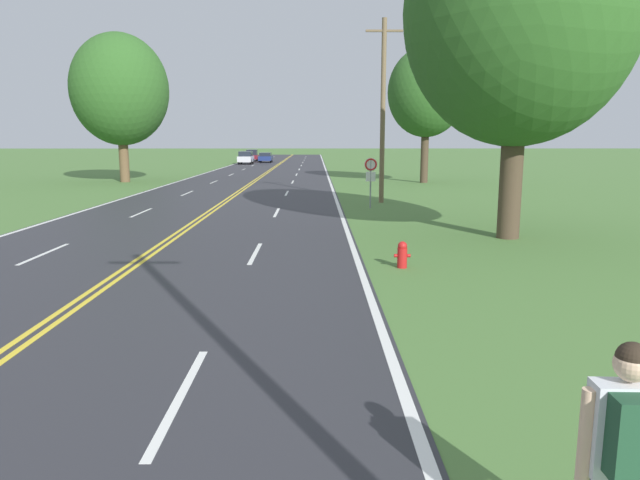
# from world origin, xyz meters

# --- Properties ---
(hitchhiker_person) EXTENTS (0.62, 0.45, 1.84)m
(hitchhiker_person) POSITION_xyz_m (6.72, 4.39, 1.12)
(hitchhiker_person) COLOR #475175
(hitchhiker_person) RESTS_ON ground
(fire_hydrant) EXTENTS (0.40, 0.24, 0.67)m
(fire_hydrant) POSITION_xyz_m (6.78, 14.71, 0.34)
(fire_hydrant) COLOR red
(fire_hydrant) RESTS_ON ground
(traffic_sign) EXTENTS (0.60, 0.10, 2.32)m
(traffic_sign) POSITION_xyz_m (7.17, 27.11, 1.74)
(traffic_sign) COLOR gray
(traffic_sign) RESTS_ON ground
(utility_pole_midground) EXTENTS (1.80, 0.24, 8.89)m
(utility_pole_midground) POSITION_xyz_m (7.96, 29.55, 4.60)
(utility_pole_midground) COLOR brown
(utility_pole_midground) RESTS_ON ground
(tree_left_verge) EXTENTS (7.09, 7.09, 11.07)m
(tree_left_verge) POSITION_xyz_m (10.86, 19.03, 6.97)
(tree_left_verge) COLOR #473828
(tree_left_verge) RESTS_ON ground
(tree_behind_sign) EXTENTS (6.98, 6.98, 10.74)m
(tree_behind_sign) POSITION_xyz_m (-9.61, 43.74, 6.70)
(tree_behind_sign) COLOR brown
(tree_behind_sign) RESTS_ON ground
(tree_mid_treeline) EXTENTS (5.57, 5.57, 9.70)m
(tree_mid_treeline) POSITION_xyz_m (12.63, 42.88, 6.47)
(tree_mid_treeline) COLOR #473828
(tree_mid_treeline) RESTS_ON ground
(car_silver_hatchback_nearest) EXTENTS (1.75, 3.93, 1.62)m
(car_silver_hatchback_nearest) POSITION_xyz_m (-4.29, 74.74, 0.86)
(car_silver_hatchback_nearest) COLOR black
(car_silver_hatchback_nearest) RESTS_ON ground
(car_dark_blue_hatchback_approaching) EXTENTS (1.74, 3.50, 1.34)m
(car_dark_blue_hatchback_approaching) POSITION_xyz_m (-2.19, 79.91, 0.73)
(car_dark_blue_hatchback_approaching) COLOR black
(car_dark_blue_hatchback_approaching) RESTS_ON ground
(car_maroon_van_mid_near) EXTENTS (1.90, 4.23, 1.65)m
(car_maroon_van_mid_near) POSITION_xyz_m (-4.65, 85.67, 0.87)
(car_maroon_van_mid_near) COLOR black
(car_maroon_van_mid_near) RESTS_ON ground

